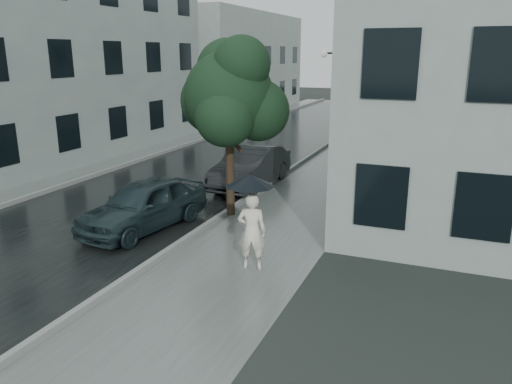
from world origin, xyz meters
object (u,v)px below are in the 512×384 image
at_px(lamp_post, 331,97).
at_px(car_far, 251,167).
at_px(street_tree, 230,95).
at_px(pedestrian, 252,231).
at_px(car_near, 144,205).

distance_m(lamp_post, car_far, 7.02).
height_order(street_tree, lamp_post, street_tree).
relative_size(pedestrian, lamp_post, 0.37).
bearing_deg(car_near, pedestrian, -9.98).
relative_size(street_tree, lamp_post, 1.08).
bearing_deg(lamp_post, car_far, -120.24).
height_order(pedestrian, lamp_post, lamp_post).
relative_size(pedestrian, street_tree, 0.34).
distance_m(lamp_post, car_near, 12.45).
xyz_separation_m(pedestrian, car_near, (-3.86, 1.37, -0.20)).
bearing_deg(pedestrian, car_far, -81.13).
height_order(lamp_post, car_near, lamp_post).
distance_m(pedestrian, car_near, 4.10).
bearing_deg(pedestrian, lamp_post, -97.43).
bearing_deg(car_far, pedestrian, -65.16).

